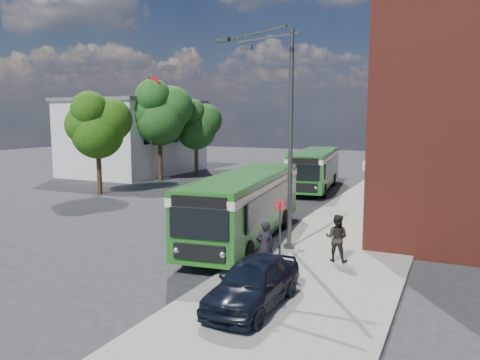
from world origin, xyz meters
The scene contains 15 objects.
ground centered at (0.00, 0.00, 0.00)m, with size 120.00×120.00×0.00m, color #29292B.
pavement centered at (7.00, 8.00, 0.07)m, with size 6.00×48.00×0.15m, color gray.
kerb_line centered at (3.95, 8.00, 0.01)m, with size 0.12×48.00×0.01m, color beige.
white_building centered at (-18.00, 18.00, 3.66)m, with size 9.40×13.40×7.30m.
flagpole centered at (-12.45, 13.00, 4.94)m, with size 0.95×0.10×9.00m.
street_lamp centered at (4.84, -2.00, 4.79)m, with size 2.96×2.38×9.00m.
bus_stop_sign centered at (5.60, -4.20, 1.51)m, with size 0.35×0.08×2.52m.
bus_front centered at (2.81, -1.11, 1.83)m, with size 3.96×11.21×3.02m.
bus_rear centered at (1.38, 14.90, 1.83)m, with size 4.02×11.10×3.02m.
parked_car centered at (6.26, -8.16, 0.85)m, with size 1.66×4.13×1.41m, color black.
pedestrian_a centered at (5.42, -5.23, 1.06)m, with size 0.67×0.44×1.82m, color black.
pedestrian_b centered at (7.40, -2.92, 1.05)m, with size 0.87×0.68×1.79m, color black.
tree_left centered at (-12.13, 6.13, 5.01)m, with size 4.37×4.16×7.39m.
tree_mid centered at (-12.55, 14.41, 6.00)m, with size 5.23×4.98×8.84m.
tree_right centered at (-11.06, 18.16, 4.93)m, with size 4.31×4.10×7.27m.
Camera 1 is at (11.38, -19.93, 5.51)m, focal length 35.00 mm.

